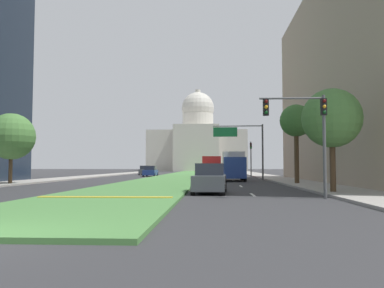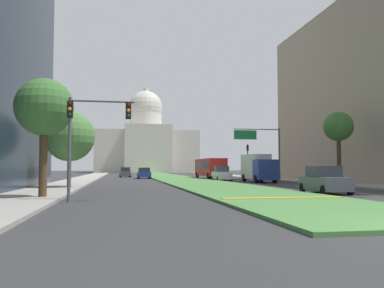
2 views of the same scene
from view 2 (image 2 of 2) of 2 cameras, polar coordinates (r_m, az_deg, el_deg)
ground_plane at (r=71.94m, az=-3.59°, el=-4.66°), size 273.93×273.93×0.00m
grass_median at (r=65.75m, az=-2.97°, el=-4.73°), size 7.13×112.06×0.14m
median_curb_nose at (r=21.18m, az=12.79°, el=-7.43°), size 6.42×0.50×0.04m
lane_dashes_right at (r=49.32m, az=8.32°, el=-5.26°), size 0.16×46.99×0.01m
sidewalk_left at (r=59.23m, az=-15.01°, el=-4.78°), size 4.00×112.06×0.15m
sidewalk_right at (r=62.77m, az=9.83°, el=-4.75°), size 4.00×112.06×0.15m
capitol_building at (r=133.26m, az=-6.59°, el=-0.28°), size 31.80×29.00×28.06m
traffic_light_near_left at (r=20.89m, az=-14.61°, el=2.52°), size 3.34×0.35×5.20m
traffic_light_far_right at (r=61.11m, az=7.88°, el=-1.77°), size 0.28×0.35×5.20m
overhead_guide_sign at (r=49.37m, az=9.88°, el=0.17°), size 5.86×0.20×6.50m
street_tree_left_near at (r=23.20m, az=-20.17°, el=4.76°), size 3.11×3.11×6.51m
street_tree_left_mid at (r=33.84m, az=-16.92°, el=0.99°), size 3.99×3.99×6.18m
street_tree_right_mid at (r=41.19m, az=20.00°, el=2.20°), size 2.83×2.83×7.04m
sedan_lead_stopped at (r=27.73m, az=18.23°, el=-4.96°), size 2.12×4.28×1.79m
sedan_midblock at (r=51.62m, az=4.19°, el=-4.25°), size 2.02×4.41×1.85m
sedan_distant at (r=61.33m, az=-6.80°, el=-4.15°), size 1.95×4.29×1.66m
sedan_far_horizon at (r=71.67m, az=-9.45°, el=-3.99°), size 2.00×4.55×1.70m
box_truck_delivery at (r=46.86m, az=9.34°, el=-3.31°), size 2.40×6.40×3.20m
city_bus at (r=59.89m, az=2.54°, el=-3.25°), size 2.62×11.00×2.95m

